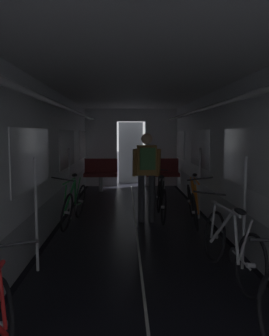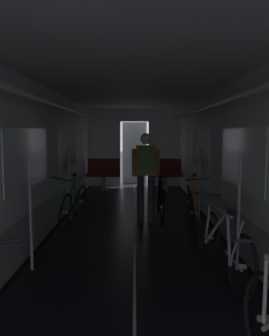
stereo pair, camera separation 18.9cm
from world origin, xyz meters
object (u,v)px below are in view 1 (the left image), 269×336
bench_seat_far_left (101,172)px  bicycle_black_in_aisle (161,199)px  bicycle_orange (193,203)px  bicycle_green (74,204)px  bench_seat_far_right (162,171)px  bicycle_silver (230,245)px  person_cyclist_aisle (147,169)px

bench_seat_far_left → bicycle_black_in_aisle: bearing=-67.2°
bicycle_orange → bicycle_green: bearing=178.9°
bench_seat_far_left → bicycle_black_in_aisle: bench_seat_far_left is taller
bench_seat_far_left → bench_seat_far_right: size_ratio=1.00×
bench_seat_far_right → bicycle_black_in_aisle: size_ratio=0.58×
bench_seat_far_left → bicycle_silver: size_ratio=0.58×
bicycle_orange → person_cyclist_aisle: size_ratio=1.01×
bench_seat_far_left → bicycle_orange: bicycle_orange is taller
bicycle_green → bench_seat_far_right: bearing=61.3°
bicycle_green → bicycle_silver: bearing=-48.8°
bicycle_green → bicycle_silver: bicycle_green is taller
bench_seat_far_left → bicycle_black_in_aisle: size_ratio=0.58×
bicycle_orange → bicycle_black_in_aisle: (-0.55, 0.40, 0.00)m
bicycle_green → bench_seat_far_left: bearing=86.3°
bicycle_orange → bench_seat_far_left: bearing=117.5°
bicycle_green → bicycle_silver: 3.30m
bench_seat_far_left → bench_seat_far_right: same height
bench_seat_far_left → bicycle_green: (-0.24, -3.73, -0.19)m
bicycle_silver → bench_seat_far_right: bearing=91.2°
bench_seat_far_right → bicycle_black_in_aisle: (-0.38, -3.37, -0.18)m
bench_seat_far_left → bench_seat_far_right: (1.80, 0.00, 0.00)m
bicycle_orange → bicycle_silver: 2.45m
bench_seat_far_right → person_cyclist_aisle: person_cyclist_aisle is taller
bicycle_green → person_cyclist_aisle: size_ratio=1.01×
bicycle_green → bicycle_orange: bearing=-1.1°
person_cyclist_aisle → bicycle_black_in_aisle: person_cyclist_aisle is taller
bicycle_silver → bicycle_black_in_aisle: (-0.52, 2.85, 0.00)m
bench_seat_far_right → bicycle_black_in_aisle: 3.40m
bicycle_green → bicycle_black_in_aisle: (1.66, 0.36, 0.00)m
bicycle_orange → person_cyclist_aisle: bearing=170.8°
bicycle_orange → bicycle_black_in_aisle: size_ratio=1.00×
bench_seat_far_left → bench_seat_far_right: 1.80m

